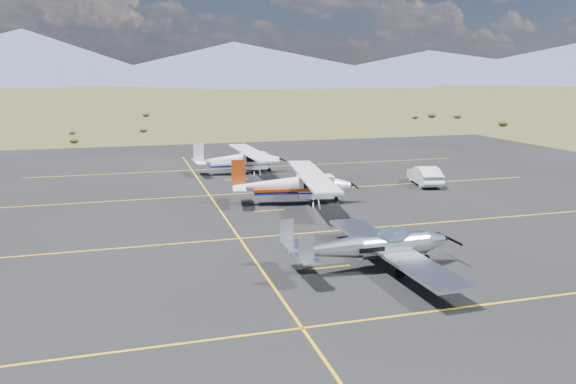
{
  "coord_description": "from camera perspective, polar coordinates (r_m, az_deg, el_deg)",
  "views": [
    {
      "loc": [
        -11.34,
        -25.9,
        8.52
      ],
      "look_at": [
        -2.38,
        5.41,
        1.6
      ],
      "focal_mm": 35.0,
      "sensor_mm": 36.0,
      "label": 1
    }
  ],
  "objects": [
    {
      "name": "aircraft_plain",
      "position": [
        48.42,
        -4.99,
        3.34
      ],
      "size": [
        6.74,
        11.26,
        2.85
      ],
      "rotation": [
        0.0,
        0.0,
        0.04
      ],
      "color": "white",
      "rests_on": "apron"
    },
    {
      "name": "apron",
      "position": [
        35.83,
        2.96,
        -1.78
      ],
      "size": [
        72.0,
        72.0,
        0.02
      ],
      "primitive_type": "cube",
      "color": "black",
      "rests_on": "ground"
    },
    {
      "name": "sedan",
      "position": [
        44.76,
        13.71,
        1.66
      ],
      "size": [
        2.43,
        4.74,
        1.49
      ],
      "primitive_type": "imported",
      "rotation": [
        0.0,
        0.0,
        2.94
      ],
      "color": "silver",
      "rests_on": "apron"
    },
    {
      "name": "ground",
      "position": [
        29.53,
        7.37,
        -4.88
      ],
      "size": [
        1600.0,
        1600.0,
        0.0
      ],
      "primitive_type": "plane",
      "color": "#383D1C",
      "rests_on": "ground"
    },
    {
      "name": "aircraft_low_wing",
      "position": [
        25.06,
        8.78,
        -5.42
      ],
      "size": [
        7.44,
        10.39,
        2.26
      ],
      "rotation": [
        0.0,
        0.0,
        0.03
      ],
      "color": "silver",
      "rests_on": "apron"
    },
    {
      "name": "aircraft_cessna",
      "position": [
        37.03,
        0.63,
        0.81
      ],
      "size": [
        7.24,
        11.96,
        3.01
      ],
      "rotation": [
        0.0,
        0.0,
        -0.15
      ],
      "color": "white",
      "rests_on": "apron"
    }
  ]
}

